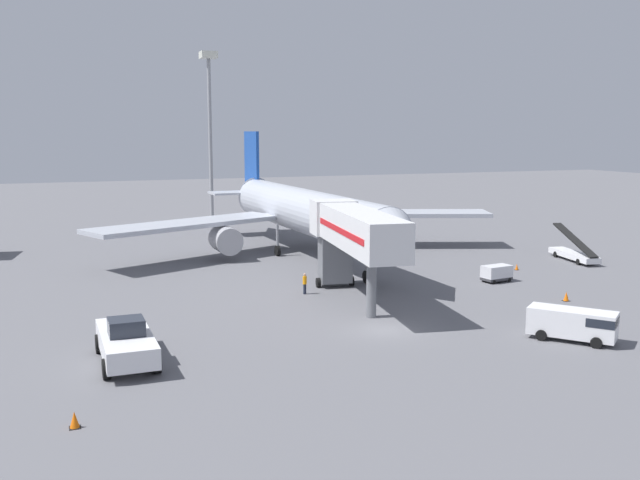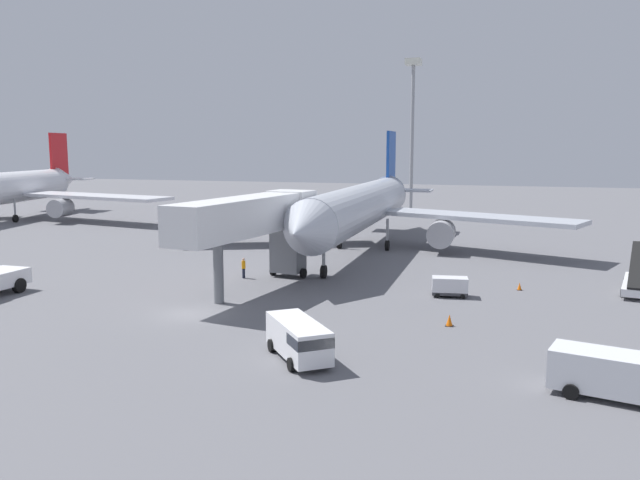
% 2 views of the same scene
% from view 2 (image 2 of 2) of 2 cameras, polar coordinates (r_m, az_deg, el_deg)
% --- Properties ---
extents(ground_plane, '(300.00, 300.00, 0.00)m').
position_cam_2_polar(ground_plane, '(42.64, -11.61, -6.48)').
color(ground_plane, slate).
extents(airplane_at_gate, '(44.48, 45.29, 12.76)m').
position_cam_2_polar(airplane_at_gate, '(66.72, 3.80, 2.96)').
color(airplane_at_gate, '#B7BCC6').
rests_on(airplane_at_gate, ground).
extents(jet_bridge, '(5.47, 16.78, 7.17)m').
position_cam_2_polar(jet_bridge, '(48.39, -5.78, 1.81)').
color(jet_bridge, silver).
rests_on(jet_bridge, ground).
extents(belt_loader_truck, '(2.87, 7.38, 3.37)m').
position_cam_2_polar(belt_loader_truck, '(53.31, 26.29, -3.36)').
color(belt_loader_truck, white).
rests_on(belt_loader_truck, ground).
extents(service_van_near_right, '(4.72, 5.20, 1.96)m').
position_cam_2_polar(service_van_near_right, '(32.80, -1.87, -8.75)').
color(service_van_near_right, white).
rests_on(service_van_near_right, ground).
extents(service_van_near_center, '(5.90, 3.30, 2.00)m').
position_cam_2_polar(service_van_near_center, '(30.68, 25.44, -10.75)').
color(service_van_near_center, silver).
rests_on(service_van_near_center, ground).
extents(baggage_cart_mid_left, '(2.70, 1.72, 1.42)m').
position_cam_2_polar(baggage_cart_mid_left, '(47.32, 11.50, -4.02)').
color(baggage_cart_mid_left, '#38383D').
rests_on(baggage_cart_mid_left, ground).
extents(ground_crew_worker_foreground, '(0.44, 0.44, 1.68)m').
position_cam_2_polar(ground_crew_worker_foreground, '(53.16, -6.83, -2.45)').
color(ground_crew_worker_foreground, '#1E2333').
rests_on(ground_crew_worker_foreground, ground).
extents(safety_cone_bravo, '(0.47, 0.47, 0.72)m').
position_cam_2_polar(safety_cone_bravo, '(39.75, 11.46, -7.03)').
color(safety_cone_bravo, black).
rests_on(safety_cone_bravo, ground).
extents(safety_cone_charlie, '(0.38, 0.38, 0.58)m').
position_cam_2_polar(safety_cone_charlie, '(50.83, 17.36, -3.97)').
color(safety_cone_charlie, black).
rests_on(safety_cone_charlie, ground).
extents(apron_light_mast, '(2.40, 2.40, 24.41)m').
position_cam_2_polar(apron_light_mast, '(103.87, 8.26, 11.70)').
color(apron_light_mast, '#93969B').
rests_on(apron_light_mast, ground).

